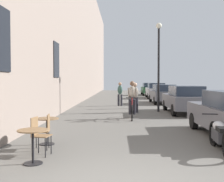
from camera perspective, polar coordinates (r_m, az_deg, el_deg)
building_facade_left at (r=19.00m, az=-8.83°, el=15.18°), size 0.54×68.00×12.05m
cafe_table_near at (r=6.19m, az=-15.74°, el=-9.36°), size 0.64×0.64×0.72m
cafe_chair_near_toward_street at (r=6.84m, az=-14.65°, el=-8.27°), size 0.44×0.44×0.89m
cafe_table_mid at (r=7.92m, az=-13.03°, el=-6.80°), size 0.64×0.64×0.72m
cafe_chair_mid_toward_street at (r=7.38m, az=-13.55°, el=-7.50°), size 0.42×0.42×0.89m
cyclist_on_bicycle at (r=12.75m, az=4.11°, el=-2.04°), size 0.52×1.76×1.74m
pedestrian_near at (r=15.16m, az=4.69°, el=-0.99°), size 0.36×0.27×1.62m
pedestrian_mid at (r=17.38m, az=4.40°, el=-0.56°), size 0.37×0.28×1.63m
pedestrian_far at (r=19.16m, az=1.63°, el=-0.33°), size 0.37×0.28×1.61m
street_lamp at (r=15.80m, az=9.44°, el=7.10°), size 0.32×0.32×4.90m
parked_car_second at (r=15.36m, az=14.42°, el=-1.58°), size 1.75×4.11×1.46m
parked_car_third at (r=21.56m, az=10.28°, el=-0.52°), size 1.75×4.04×1.43m
parked_car_fourth at (r=27.70m, az=8.83°, el=0.15°), size 1.84×4.20×1.48m
parked_car_fifth at (r=33.13m, az=7.53°, el=0.46°), size 1.75×4.07×1.44m
parked_motorcycle at (r=7.43m, az=21.01°, el=-8.40°), size 0.62×2.14×0.92m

